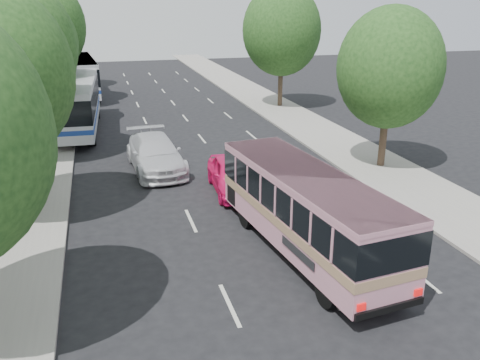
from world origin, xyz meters
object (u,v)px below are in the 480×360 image
object	(u,v)px
white_pickup	(155,154)
tour_coach_front	(77,101)
tour_coach_rear	(80,73)
pink_taxi	(233,175)
pink_bus	(306,204)

from	to	relation	value
white_pickup	tour_coach_front	distance (m)	10.22
white_pickup	tour_coach_rear	size ratio (longest dim) A/B	0.52
white_pickup	tour_coach_front	world-z (taller)	tour_coach_front
pink_taxi	white_pickup	size ratio (longest dim) A/B	0.78
pink_bus	pink_taxi	size ratio (longest dim) A/B	2.02
white_pickup	tour_coach_front	size ratio (longest dim) A/B	0.52
pink_taxi	tour_coach_front	size ratio (longest dim) A/B	0.41
pink_bus	pink_taxi	distance (m)	6.47
tour_coach_rear	pink_taxi	bearing A→B (deg)	-80.00
pink_bus	white_pickup	xyz separation A→B (m)	(-3.75, 10.32, -0.93)
pink_bus	pink_taxi	bearing A→B (deg)	90.40
pink_bus	tour_coach_front	xyz separation A→B (m)	(-7.60, 19.72, 0.22)
pink_taxi	tour_coach_rear	bearing A→B (deg)	107.49
pink_bus	tour_coach_rear	bearing A→B (deg)	96.27
pink_bus	tour_coach_front	bearing A→B (deg)	104.31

